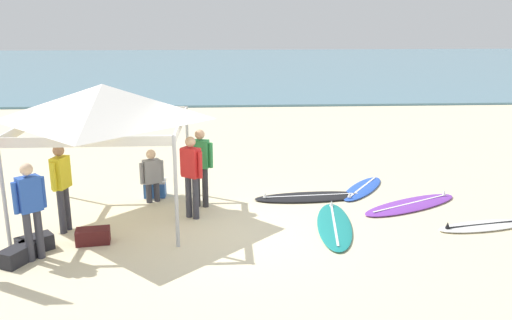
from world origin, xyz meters
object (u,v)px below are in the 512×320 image
at_px(surfboard_white, 482,226).
at_px(person_green, 200,163).
at_px(person_blue, 30,205).
at_px(surfboard_purple, 411,205).
at_px(surfboard_teal, 334,225).
at_px(person_yellow, 62,182).
at_px(cooler_box, 155,188).
at_px(person_grey, 152,174).
at_px(canopy_tent, 103,103).
at_px(person_red, 191,172).
at_px(gear_bag_on_sand, 35,243).
at_px(gear_bag_by_pole, 93,236).
at_px(surfboard_blue, 362,188).
at_px(surfboard_black, 311,197).
at_px(gear_bag_near_tent, 18,255).

height_order(surfboard_white, person_green, person_green).
bearing_deg(surfboard_white, person_blue, -173.35).
distance_m(surfboard_purple, surfboard_teal, 2.18).
xyz_separation_m(person_yellow, cooler_box, (1.46, 1.96, -0.79)).
bearing_deg(person_grey, canopy_tent, -127.81).
height_order(person_red, gear_bag_on_sand, person_red).
height_order(canopy_tent, surfboard_purple, canopy_tent).
bearing_deg(person_grey, gear_bag_by_pole, -110.14).
relative_size(surfboard_teal, person_yellow, 1.49).
height_order(gear_bag_by_pole, cooler_box, cooler_box).
distance_m(canopy_tent, surfboard_purple, 6.80).
distance_m(surfboard_blue, gear_bag_on_sand, 7.28).
xyz_separation_m(person_grey, cooler_box, (-0.00, 0.38, -0.46)).
height_order(canopy_tent, person_yellow, canopy_tent).
distance_m(surfboard_white, person_green, 5.83).
distance_m(surfboard_teal, gear_bag_on_sand, 5.56).
height_order(canopy_tent, surfboard_white, canopy_tent).
bearing_deg(surfboard_black, gear_bag_by_pole, -152.74).
bearing_deg(gear_bag_by_pole, surfboard_white, 2.63).
height_order(surfboard_black, person_yellow, person_yellow).
distance_m(canopy_tent, person_blue, 2.51).
distance_m(surfboard_white, surfboard_blue, 3.01).
relative_size(surfboard_black, gear_bag_on_sand, 4.38).
relative_size(person_green, gear_bag_by_pole, 2.85).
distance_m(person_blue, cooler_box, 3.66).
xyz_separation_m(surfboard_blue, person_blue, (-6.48, -3.38, 0.95)).
bearing_deg(gear_bag_by_pole, person_blue, -142.70).
distance_m(surfboard_teal, person_green, 3.11).
distance_m(canopy_tent, person_red, 2.17).
bearing_deg(cooler_box, person_yellow, -126.64).
distance_m(gear_bag_by_pole, gear_bag_on_sand, 0.99).
relative_size(surfboard_teal, person_green, 1.49).
relative_size(surfboard_white, person_red, 1.15).
relative_size(surfboard_purple, surfboard_teal, 1.02).
xyz_separation_m(person_blue, cooler_box, (1.62, 3.19, -0.79)).
xyz_separation_m(person_green, person_red, (-0.15, -0.66, 0.00)).
bearing_deg(gear_bag_by_pole, surfboard_purple, 14.02).
distance_m(surfboard_purple, surfboard_white, 1.61).
distance_m(surfboard_purple, gear_bag_near_tent, 7.89).
height_order(surfboard_blue, person_red, person_red).
distance_m(surfboard_white, person_red, 5.84).
xyz_separation_m(surfboard_blue, gear_bag_by_pole, (-5.66, -2.76, 0.10)).
bearing_deg(surfboard_black, person_green, -170.79).
bearing_deg(surfboard_black, person_blue, -151.00).
relative_size(surfboard_purple, person_grey, 2.15).
xyz_separation_m(canopy_tent, surfboard_black, (4.26, 0.98, -2.35)).
distance_m(surfboard_teal, surfboard_blue, 2.49).
height_order(person_yellow, person_blue, same).
bearing_deg(gear_bag_on_sand, gear_bag_by_pole, 16.34).
height_order(person_green, person_red, same).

